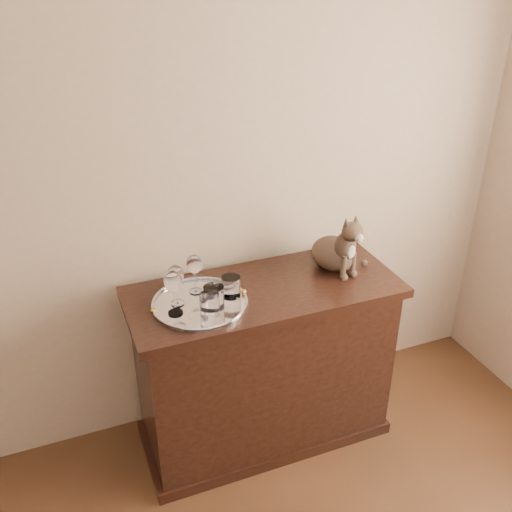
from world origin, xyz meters
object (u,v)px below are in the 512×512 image
Objects in this scene: sideboard at (264,365)px; tumbler_b at (210,304)px; cat at (335,239)px; wine_glass_a at (176,285)px; wine_glass_b at (195,274)px; tray at (200,304)px; tumbler_c at (231,287)px; wine_glass_c at (174,293)px; tumbler_a at (214,297)px.

tumbler_b reaches higher than sideboard.
sideboard is 4.08× the size of cat.
sideboard is 0.65m from wine_glass_a.
wine_glass_a is 0.11m from wine_glass_b.
cat is (0.66, 0.08, 0.14)m from tray.
tumbler_c is at bearing -173.89° from sideboard.
wine_glass_b reaches higher than tumbler_b.
sideboard is 6.81× the size of wine_glass_b.
wine_glass_b is 0.16m from tumbler_c.
wine_glass_c is (-0.03, -0.06, 0.01)m from wine_glass_a.
tumbler_a is (0.13, -0.08, -0.04)m from wine_glass_a.
wine_glass_a is at bearing 159.77° from tray.
wine_glass_b is 0.60× the size of cat.
wine_glass_c is at bearing 177.38° from cat.
wine_glass_c reaches higher than wine_glass_b.
tumbler_a is (0.05, -0.05, 0.05)m from tray.
tumbler_b is at bearing -49.18° from wine_glass_a.
tray is 2.27× the size of wine_glass_b.
tumbler_c is at bearing 2.74° from tray.
wine_glass_c is (-0.12, -0.13, 0.01)m from wine_glass_b.
wine_glass_b is 0.18m from wine_glass_c.
tumbler_a is 1.06× the size of tumbler_b.
wine_glass_c is 2.12× the size of tumbler_c.
wine_glass_a reaches higher than tumbler_b.
tumbler_b is (0.10, -0.12, -0.04)m from wine_glass_a.
tumbler_a is at bearing -179.10° from cat.
cat is at bearing 14.41° from tumbler_b.
sideboard is at bearing 6.11° from tumbler_c.
wine_glass_c is at bearing -111.44° from wine_glass_a.
tray is 2.23× the size of wine_glass_a.
cat is at bearing 8.61° from sideboard.
tumbler_c reaches higher than sideboard.
tumbler_c is at bearing 31.11° from tumbler_a.
wine_glass_b is (-0.29, 0.07, 0.52)m from sideboard.
tray is at bearing -177.26° from tumbler_c.
wine_glass_c is (-0.41, -0.06, 0.53)m from sideboard.
cat reaches higher than wine_glass_b.
wine_glass_a is at bearing 173.65° from tumbler_c.
sideboard is 0.52m from tray.
wine_glass_c is 2.02× the size of tumbler_a.
wine_glass_c reaches higher than tumbler_a.
wine_glass_b reaches higher than sideboard.
sideboard is 12.53× the size of tumbler_a.
tumbler_c is (0.12, 0.09, 0.00)m from tumbler_b.
wine_glass_a is 1.87× the size of tumbler_a.
wine_glass_a is 1.99× the size of tumbler_b.
wine_glass_a is (-0.39, 0.01, 0.52)m from sideboard.
tumbler_a reaches higher than sideboard.
tray is at bearing 175.94° from cat.
tray is 0.15m from tumbler_c.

